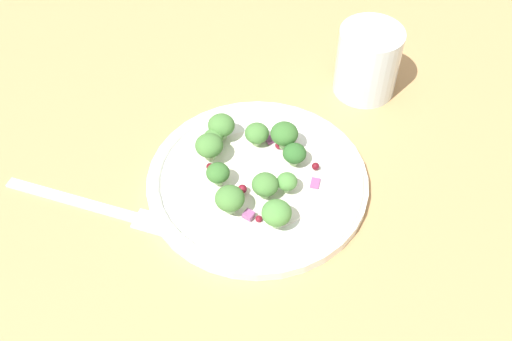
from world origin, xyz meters
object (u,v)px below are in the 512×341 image
fork (96,206)px  broccoli_floret_0 (277,213)px  plate (256,182)px  broccoli_floret_1 (284,134)px  water_glass (368,61)px  broccoli_floret_2 (255,133)px

fork → broccoli_floret_0: bearing=114.2°
plate → fork: (11.61, -12.23, -0.61)cm
broccoli_floret_1 → water_glass: 15.28cm
plate → water_glass: 20.74cm
broccoli_floret_0 → broccoli_floret_1: bearing=-151.8°
broccoli_floret_0 → fork: broccoli_floret_0 is taller
broccoli_floret_2 → water_glass: water_glass is taller
plate → broccoli_floret_0: broccoli_floret_0 is taller
broccoli_floret_2 → water_glass: size_ratio=0.32×
plate → broccoli_floret_0: 6.81cm
broccoli_floret_0 → broccoli_floret_2: bearing=-135.4°
broccoli_floret_0 → broccoli_floret_1: (-9.08, -4.86, 0.32)cm
broccoli_floret_0 → water_glass: bearing=-173.5°
broccoli_floret_2 → fork: bearing=-30.3°
broccoli_floret_1 → broccoli_floret_2: 3.36cm
broccoli_floret_1 → plate: bearing=-1.6°
water_glass → plate: bearing=-6.3°
broccoli_floret_1 → water_glass: bearing=172.1°
broccoli_floret_1 → broccoli_floret_0: bearing=28.2°
broccoli_floret_1 → broccoli_floret_2: bearing=-72.4°
broccoli_floret_1 → water_glass: size_ratio=0.36×
broccoli_floret_2 → plate: bearing=35.2°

